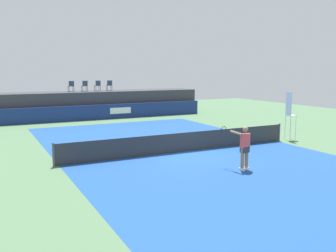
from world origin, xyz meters
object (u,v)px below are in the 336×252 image
spectator_chair_left (85,85)px  spectator_chair_right (109,85)px  tennis_player (244,146)px  spectator_chair_far_left (71,86)px  tennis_ball (135,156)px  net_post_near (53,155)px  umpire_chair (290,112)px  spectator_chair_center (98,85)px  net_post_far (279,132)px

spectator_chair_left → spectator_chair_right: same height
tennis_player → spectator_chair_right: bearing=87.7°
spectator_chair_far_left → tennis_player: size_ratio=0.50×
spectator_chair_far_left → spectator_chair_left: size_ratio=1.00×
spectator_chair_far_left → tennis_ball: size_ratio=13.06×
spectator_chair_right → net_post_near: size_ratio=0.89×
spectator_chair_right → tennis_ball: size_ratio=13.06×
spectator_chair_right → tennis_ball: bearing=-104.0°
umpire_chair → tennis_ball: size_ratio=40.59×
spectator_chair_center → net_post_far: size_ratio=0.89×
spectator_chair_far_left → net_post_far: bearing=-62.1°
spectator_chair_far_left → spectator_chair_left: same height
spectator_chair_left → net_post_far: (7.04, -15.49, -2.19)m
spectator_chair_right → net_post_far: size_ratio=0.89×
spectator_chair_left → tennis_ball: 15.73m
tennis_ball → net_post_far: bearing=-0.5°
umpire_chair → tennis_player: bearing=-148.0°
umpire_chair → net_post_near: size_ratio=2.76×
spectator_chair_center → spectator_chair_left: bearing=179.7°
umpire_chair → tennis_player: size_ratio=1.56×
umpire_chair → net_post_far: umpire_chair is taller
spectator_chair_far_left → umpire_chair: bearing=-60.0°
spectator_chair_right → tennis_player: size_ratio=0.50×
spectator_chair_left → spectator_chair_right: 2.15m
net_post_far → net_post_near: bearing=180.0°
net_post_near → tennis_ball: bearing=1.1°
tennis_player → net_post_far: bearing=35.2°
spectator_chair_center → tennis_ball: spectator_chair_center is taller
umpire_chair → spectator_chair_center: bearing=113.3°
net_post_near → tennis_ball: (3.68, 0.07, -0.46)m
spectator_chair_left → tennis_player: bearing=-86.0°
spectator_chair_center → umpire_chair: spectator_chair_center is taller
net_post_near → net_post_far: (12.40, 0.00, 0.00)m
spectator_chair_left → umpire_chair: size_ratio=0.32×
spectator_chair_right → tennis_player: (-0.79, -19.47, -1.73)m
spectator_chair_center → tennis_ball: bearing=-100.3°
spectator_chair_left → spectator_chair_center: (1.12, -0.01, 0.00)m
spectator_chair_right → umpire_chair: spectator_chair_right is taller
net_post_far → tennis_player: bearing=-144.8°
spectator_chair_right → tennis_player: 19.56m
tennis_ball → spectator_chair_far_left: bearing=88.0°
tennis_player → tennis_ball: 5.17m
spectator_chair_center → net_post_far: (5.93, -15.48, -2.19)m
net_post_far → umpire_chair: bearing=-0.1°
spectator_chair_left → net_post_far: bearing=-65.5°
spectator_chair_left → spectator_chair_center: size_ratio=1.00×
spectator_chair_left → spectator_chair_center: 1.12m
tennis_player → tennis_ball: (-3.04, 4.08, -0.92)m
tennis_player → spectator_chair_far_left: bearing=97.3°
spectator_chair_right → umpire_chair: size_ratio=0.32×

